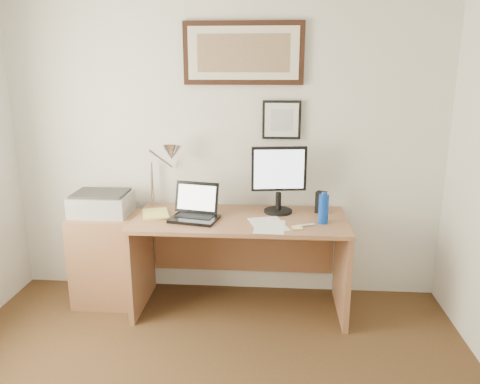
# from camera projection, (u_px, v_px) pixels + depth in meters

# --- Properties ---
(wall_back) EXTENTS (3.50, 0.02, 2.50)m
(wall_back) POSITION_uv_depth(u_px,v_px,m) (225.00, 144.00, 3.75)
(wall_back) COLOR silver
(wall_back) RESTS_ON ground
(side_cabinet) EXTENTS (0.50, 0.40, 0.73)m
(side_cabinet) POSITION_uv_depth(u_px,v_px,m) (107.00, 259.00, 3.74)
(side_cabinet) COLOR brown
(side_cabinet) RESTS_ON floor
(water_bottle) EXTENTS (0.07, 0.07, 0.21)m
(water_bottle) POSITION_uv_depth(u_px,v_px,m) (323.00, 209.00, 3.38)
(water_bottle) COLOR #0D3BAE
(water_bottle) RESTS_ON desk
(bottle_cap) EXTENTS (0.04, 0.04, 0.02)m
(bottle_cap) POSITION_uv_depth(u_px,v_px,m) (324.00, 194.00, 3.35)
(bottle_cap) COLOR #0D3BAE
(bottle_cap) RESTS_ON water_bottle
(speaker) EXTENTS (0.10, 0.09, 0.17)m
(speaker) POSITION_uv_depth(u_px,v_px,m) (321.00, 202.00, 3.62)
(speaker) COLOR black
(speaker) RESTS_ON desk
(paper_sheet_a) EXTENTS (0.32, 0.39, 0.00)m
(paper_sheet_a) POSITION_uv_depth(u_px,v_px,m) (268.00, 224.00, 3.37)
(paper_sheet_a) COLOR white
(paper_sheet_a) RESTS_ON desk
(paper_sheet_b) EXTENTS (0.23, 0.31, 0.00)m
(paper_sheet_b) POSITION_uv_depth(u_px,v_px,m) (270.00, 227.00, 3.32)
(paper_sheet_b) COLOR white
(paper_sheet_b) RESTS_ON desk
(sticky_pad) EXTENTS (0.08, 0.08, 0.01)m
(sticky_pad) POSITION_uv_depth(u_px,v_px,m) (297.00, 228.00, 3.29)
(sticky_pad) COLOR #FEE878
(sticky_pad) RESTS_ON desk
(marker_pen) EXTENTS (0.14, 0.06, 0.02)m
(marker_pen) POSITION_uv_depth(u_px,v_px,m) (305.00, 225.00, 3.33)
(marker_pen) COLOR white
(marker_pen) RESTS_ON desk
(book) EXTENTS (0.26, 0.31, 0.02)m
(book) POSITION_uv_depth(u_px,v_px,m) (143.00, 215.00, 3.56)
(book) COLOR #F1DF71
(book) RESTS_ON desk
(desk) EXTENTS (1.60, 0.70, 0.75)m
(desk) POSITION_uv_depth(u_px,v_px,m) (241.00, 243.00, 3.66)
(desk) COLOR brown
(desk) RESTS_ON floor
(laptop) EXTENTS (0.38, 0.36, 0.26)m
(laptop) POSITION_uv_depth(u_px,v_px,m) (195.00, 211.00, 3.49)
(laptop) COLOR black
(laptop) RESTS_ON desk
(lcd_monitor) EXTENTS (0.42, 0.22, 0.52)m
(lcd_monitor) POSITION_uv_depth(u_px,v_px,m) (279.00, 176.00, 3.57)
(lcd_monitor) COLOR black
(lcd_monitor) RESTS_ON desk
(printer) EXTENTS (0.44, 0.34, 0.18)m
(printer) POSITION_uv_depth(u_px,v_px,m) (101.00, 203.00, 3.66)
(printer) COLOR #A5A5A8
(printer) RESTS_ON side_cabinet
(desk_lamp) EXTENTS (0.29, 0.27, 0.53)m
(desk_lamp) POSITION_uv_depth(u_px,v_px,m) (170.00, 155.00, 3.62)
(desk_lamp) COLOR silver
(desk_lamp) RESTS_ON desk
(picture_large) EXTENTS (0.92, 0.04, 0.47)m
(picture_large) POSITION_uv_depth(u_px,v_px,m) (243.00, 53.00, 3.53)
(picture_large) COLOR black
(picture_large) RESTS_ON wall_back
(picture_small) EXTENTS (0.30, 0.03, 0.30)m
(picture_small) POSITION_uv_depth(u_px,v_px,m) (282.00, 120.00, 3.64)
(picture_small) COLOR black
(picture_small) RESTS_ON wall_back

